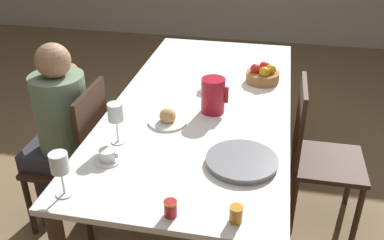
% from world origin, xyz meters
% --- Properties ---
extents(ground_plane, '(20.00, 20.00, 0.00)m').
position_xyz_m(ground_plane, '(0.00, 0.00, 0.00)').
color(ground_plane, '#7F6647').
extents(dining_table, '(1.03, 2.18, 0.76)m').
position_xyz_m(dining_table, '(0.00, 0.00, 0.68)').
color(dining_table, white).
rests_on(dining_table, ground_plane).
extents(chair_person_side, '(0.42, 0.42, 0.93)m').
position_xyz_m(chair_person_side, '(-0.70, -0.32, 0.49)').
color(chair_person_side, '#331E14').
rests_on(chair_person_side, ground_plane).
extents(chair_opposite, '(0.42, 0.42, 0.93)m').
position_xyz_m(chair_opposite, '(0.70, -0.01, 0.49)').
color(chair_opposite, '#331E14').
rests_on(chair_opposite, ground_plane).
extents(person_seated, '(0.39, 0.41, 1.18)m').
position_xyz_m(person_seated, '(-0.79, -0.31, 0.70)').
color(person_seated, '#33333D').
rests_on(person_seated, ground_plane).
extents(red_pitcher, '(0.16, 0.13, 0.20)m').
position_xyz_m(red_pitcher, '(0.08, -0.12, 0.87)').
color(red_pitcher, '#A31423').
rests_on(red_pitcher, dining_table).
extents(wine_glass_water, '(0.08, 0.08, 0.21)m').
position_xyz_m(wine_glass_water, '(-0.34, -0.53, 0.92)').
color(wine_glass_water, white).
rests_on(wine_glass_water, dining_table).
extents(wine_glass_juice, '(0.08, 0.08, 0.20)m').
position_xyz_m(wine_glass_juice, '(-0.42, -0.97, 0.91)').
color(wine_glass_juice, white).
rests_on(wine_glass_juice, dining_table).
extents(teacup_near_person, '(0.13, 0.13, 0.06)m').
position_xyz_m(teacup_near_person, '(-0.33, -0.70, 0.79)').
color(teacup_near_person, white).
rests_on(teacup_near_person, dining_table).
extents(teacup_across, '(0.13, 0.13, 0.06)m').
position_xyz_m(teacup_across, '(0.00, 0.15, 0.79)').
color(teacup_across, white).
rests_on(teacup_across, dining_table).
extents(serving_tray, '(0.34, 0.34, 0.03)m').
position_xyz_m(serving_tray, '(0.29, -0.60, 0.78)').
color(serving_tray, gray).
rests_on(serving_tray, dining_table).
extents(bread_plate, '(0.21, 0.21, 0.09)m').
position_xyz_m(bread_plate, '(-0.14, -0.29, 0.79)').
color(bread_plate, white).
rests_on(bread_plate, dining_table).
extents(jam_jar_amber, '(0.05, 0.05, 0.07)m').
position_xyz_m(jam_jar_amber, '(0.05, -1.01, 0.80)').
color(jam_jar_amber, '#A81E1E').
rests_on(jam_jar_amber, dining_table).
extents(jam_jar_red, '(0.05, 0.05, 0.07)m').
position_xyz_m(jam_jar_red, '(0.31, -0.99, 0.80)').
color(jam_jar_red, '#C67A1E').
rests_on(jam_jar_red, dining_table).
extents(fruit_bowl, '(0.21, 0.21, 0.12)m').
position_xyz_m(fruit_bowl, '(0.33, 0.35, 0.81)').
color(fruit_bowl, '#9E6B3D').
rests_on(fruit_bowl, dining_table).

